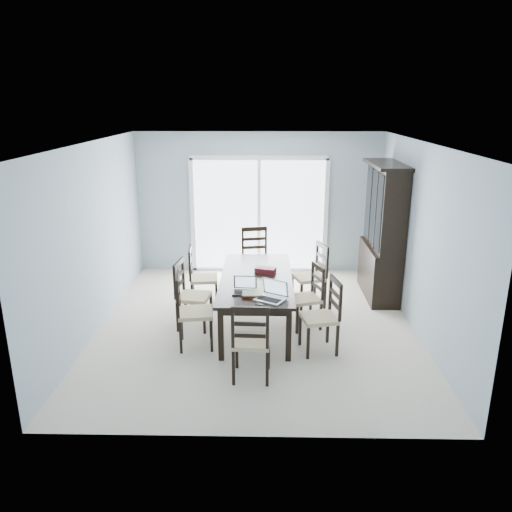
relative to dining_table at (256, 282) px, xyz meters
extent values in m
plane|color=beige|center=(0.00, 0.00, -0.67)|extent=(5.00, 5.00, 0.00)
plane|color=white|center=(0.00, 0.00, 1.93)|extent=(5.00, 5.00, 0.00)
cube|color=#91A2AD|center=(0.00, 2.50, 0.63)|extent=(4.50, 0.02, 2.60)
cube|color=#91A2AD|center=(-2.25, 0.00, 0.63)|extent=(0.02, 5.00, 2.60)
cube|color=#91A2AD|center=(2.25, 0.00, 0.63)|extent=(0.02, 5.00, 2.60)
cube|color=gray|center=(0.00, 3.50, -0.72)|extent=(4.50, 2.00, 0.10)
cube|color=#99999E|center=(0.00, 4.50, -0.12)|extent=(4.50, 0.06, 1.10)
cube|color=black|center=(0.00, 0.00, 0.06)|extent=(1.00, 2.20, 0.04)
cube|color=black|center=(0.00, 0.00, 0.00)|extent=(0.88, 2.08, 0.10)
cube|color=black|center=(-0.42, -1.00, -0.33)|extent=(0.07, 0.07, 0.69)
cube|color=black|center=(0.42, -1.00, -0.33)|extent=(0.07, 0.07, 0.69)
cube|color=black|center=(-0.42, 1.00, -0.33)|extent=(0.07, 0.07, 0.69)
cube|color=black|center=(0.42, 1.00, -0.33)|extent=(0.07, 0.07, 0.69)
cube|color=black|center=(2.01, 1.25, -0.25)|extent=(0.45, 1.30, 0.85)
cube|color=black|center=(2.04, 1.25, 0.83)|extent=(0.38, 1.30, 1.30)
cube|color=black|center=(2.01, 1.25, 1.50)|extent=(0.50, 1.38, 0.05)
cube|color=black|center=(1.84, 0.83, 0.83)|extent=(0.02, 0.36, 1.18)
cube|color=black|center=(1.84, 1.25, 0.83)|extent=(0.02, 0.36, 1.18)
cube|color=black|center=(1.84, 1.67, 0.83)|extent=(0.02, 0.36, 1.18)
cube|color=silver|center=(0.00, 2.48, 0.38)|extent=(2.40, 0.02, 2.10)
cube|color=white|center=(0.00, 2.46, 1.47)|extent=(2.52, 0.05, 0.08)
cube|color=white|center=(0.00, 2.46, 0.38)|extent=(0.06, 0.05, 2.10)
cube|color=white|center=(0.00, 2.46, -0.65)|extent=(2.52, 0.05, 0.05)
cube|color=black|center=(-1.01, -0.45, -0.45)|extent=(0.04, 0.04, 0.45)
cube|color=black|center=(-0.95, -0.84, -0.45)|extent=(0.04, 0.04, 0.45)
cube|color=black|center=(-0.62, -0.40, -0.45)|extent=(0.04, 0.04, 0.45)
cube|color=black|center=(-0.56, -0.79, -0.45)|extent=(0.04, 0.04, 0.45)
cube|color=tan|center=(-0.78, -0.62, -0.20)|extent=(0.49, 0.49, 0.05)
cube|color=black|center=(-1.05, 0.17, -0.45)|extent=(0.04, 0.04, 0.44)
cube|color=black|center=(-1.10, -0.21, -0.45)|extent=(0.04, 0.04, 0.44)
cube|color=black|center=(-0.66, 0.12, -0.45)|extent=(0.04, 0.04, 0.44)
cube|color=black|center=(-0.72, -0.26, -0.45)|extent=(0.04, 0.04, 0.44)
cube|color=tan|center=(-0.88, -0.05, -0.21)|extent=(0.48, 0.48, 0.05)
cube|color=black|center=(-1.04, 0.92, -0.46)|extent=(0.04, 0.04, 0.43)
cube|color=black|center=(-1.01, 0.55, -0.46)|extent=(0.04, 0.04, 0.43)
cube|color=black|center=(-0.67, 0.96, -0.46)|extent=(0.04, 0.04, 0.43)
cube|color=black|center=(-0.63, 0.58, -0.46)|extent=(0.04, 0.04, 0.43)
cube|color=tan|center=(-0.84, 0.75, -0.22)|extent=(0.45, 0.45, 0.05)
cube|color=black|center=(1.04, -0.88, -0.46)|extent=(0.04, 0.04, 0.43)
cube|color=black|center=(0.97, -0.50, -0.46)|extent=(0.04, 0.04, 0.43)
cube|color=black|center=(0.67, -0.95, -0.46)|extent=(0.04, 0.04, 0.43)
cube|color=black|center=(0.59, -0.58, -0.46)|extent=(0.04, 0.04, 0.43)
cube|color=tan|center=(0.82, -0.73, -0.21)|extent=(0.50, 0.50, 0.05)
cube|color=black|center=(0.91, -0.12, -0.47)|extent=(0.04, 0.04, 0.41)
cube|color=black|center=(0.80, 0.22, -0.47)|extent=(0.04, 0.04, 0.41)
cube|color=black|center=(0.57, -0.24, -0.47)|extent=(0.04, 0.04, 0.41)
cube|color=black|center=(0.46, 0.10, -0.47)|extent=(0.04, 0.04, 0.41)
cube|color=tan|center=(0.68, -0.01, -0.24)|extent=(0.51, 0.51, 0.05)
cube|color=black|center=(1.06, 0.65, -0.45)|extent=(0.05, 0.05, 0.45)
cube|color=black|center=(0.93, 1.03, -0.45)|extent=(0.05, 0.05, 0.45)
cube|color=black|center=(0.68, 0.53, -0.45)|extent=(0.05, 0.05, 0.45)
cube|color=black|center=(0.56, 0.90, -0.45)|extent=(0.05, 0.05, 0.45)
cube|color=tan|center=(0.81, 0.78, -0.20)|extent=(0.55, 0.55, 0.05)
cube|color=black|center=(-0.23, -1.58, -0.46)|extent=(0.04, 0.04, 0.44)
cube|color=black|center=(0.16, -1.59, -0.46)|extent=(0.04, 0.04, 0.44)
cube|color=black|center=(-0.21, -1.19, -0.46)|extent=(0.04, 0.04, 0.44)
cube|color=black|center=(0.17, -1.21, -0.46)|extent=(0.04, 0.04, 0.44)
cube|color=tan|center=(-0.03, -1.39, -0.21)|extent=(0.44, 0.44, 0.05)
cube|color=black|center=(0.13, 1.77, -0.44)|extent=(0.04, 0.04, 0.46)
cube|color=black|center=(-0.27, 1.69, -0.44)|extent=(0.04, 0.04, 0.46)
cube|color=black|center=(0.21, 1.36, -0.44)|extent=(0.04, 0.04, 0.46)
cube|color=black|center=(-0.19, 1.28, -0.44)|extent=(0.04, 0.04, 0.46)
cube|color=tan|center=(-0.03, 1.53, -0.18)|extent=(0.53, 0.53, 0.05)
cube|color=black|center=(-0.14, -0.62, 0.09)|extent=(0.31, 0.22, 0.02)
cube|color=silver|center=(-0.14, -0.62, 0.19)|extent=(0.27, 0.05, 0.16)
cube|color=#B9B9BC|center=(0.18, -0.85, 0.09)|extent=(0.43, 0.39, 0.02)
cube|color=silver|center=(0.18, -0.85, 0.21)|extent=(0.29, 0.19, 0.19)
cube|color=maroon|center=(-0.04, -0.70, 0.09)|extent=(0.26, 0.21, 0.03)
cube|color=gold|center=(-0.03, -0.70, 0.11)|extent=(0.27, 0.21, 0.01)
cube|color=black|center=(0.06, -1.00, 0.08)|extent=(0.12, 0.09, 0.01)
cube|color=#4E0F17|center=(0.13, 0.20, 0.11)|extent=(0.32, 0.22, 0.07)
cube|color=brown|center=(-0.56, 3.50, -0.24)|extent=(1.78, 1.59, 0.86)
cube|color=gray|center=(-0.56, 3.50, 0.22)|extent=(1.83, 1.64, 0.06)
camera|label=1|loc=(0.13, -6.60, 2.46)|focal=35.00mm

